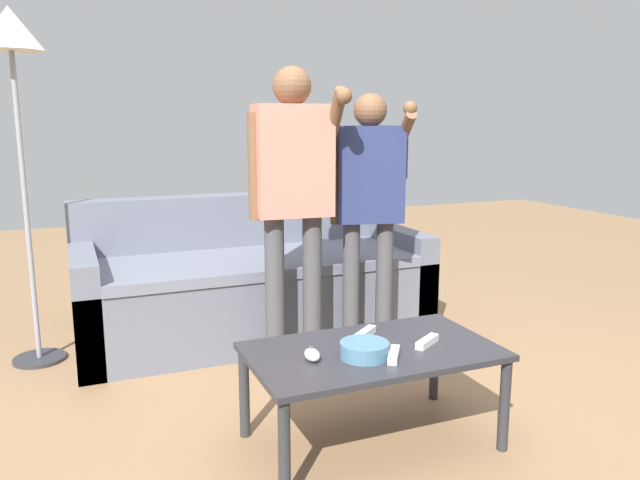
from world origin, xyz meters
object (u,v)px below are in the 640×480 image
snack_bowl (365,350)px  player_center (293,184)px  game_remote_wand_far (394,355)px  game_remote_nunchuk (312,355)px  player_right (369,194)px  game_remote_wand_near (365,334)px  floor_lamp (12,58)px  coffee_table (372,360)px  game_remote_wand_spare (427,342)px  couch (253,285)px

snack_bowl → player_center: size_ratio=0.12×
snack_bowl → game_remote_wand_far: snack_bowl is taller
game_remote_nunchuk → player_right: size_ratio=0.06×
player_right → game_remote_wand_far: bearing=-111.7°
game_remote_wand_near → player_center: bearing=93.4°
floor_lamp → player_center: (1.30, -0.62, -0.64)m
coffee_table → game_remote_nunchuk: 0.28m
floor_lamp → game_remote_wand_spare: 2.50m
game_remote_wand_near → player_right: bearing=62.4°
game_remote_wand_near → game_remote_wand_spare: size_ratio=1.00×
player_center → game_remote_wand_near: (0.04, -0.76, -0.57)m
game_remote_wand_near → snack_bowl: bearing=-117.1°
player_right → game_remote_wand_far: (-0.42, -1.06, -0.50)m
game_remote_wand_far → coffee_table: bearing=103.1°
floor_lamp → game_remote_wand_near: 2.27m
snack_bowl → floor_lamp: bearing=128.0°
floor_lamp → player_right: size_ratio=1.29×
couch → coffee_table: 1.53m
snack_bowl → player_center: (0.06, 0.96, 0.56)m
couch → coffee_table: couch is taller
coffee_table → game_remote_wand_near: size_ratio=6.92×
player_center → game_remote_wand_far: bearing=-87.8°
snack_bowl → player_right: (0.52, 1.00, 0.48)m
snack_bowl → game_remote_wand_near: snack_bowl is taller
couch → game_remote_wand_far: (0.08, -1.65, 0.12)m
coffee_table → game_remote_wand_far: (0.03, -0.12, 0.06)m
game_remote_wand_far → game_remote_nunchuk: bearing=161.8°
couch → player_right: player_right is taller
floor_lamp → snack_bowl: bearing=-52.0°
floor_lamp → player_right: floor_lamp is taller
couch → snack_bowl: 1.60m
couch → snack_bowl: size_ratio=10.95×
floor_lamp → couch: bearing=0.5°
coffee_table → snack_bowl: snack_bowl is taller
game_remote_wand_far → player_center: bearing=92.2°
player_right → game_remote_wand_near: (-0.42, -0.80, -0.50)m
coffee_table → game_remote_wand_near: (0.03, 0.14, 0.06)m
game_remote_wand_spare → couch: bearing=100.1°
floor_lamp → player_right: (1.76, -0.59, -0.71)m
game_remote_nunchuk → floor_lamp: 2.21m
couch → player_center: player_center is taller
floor_lamp → player_center: floor_lamp is taller
snack_bowl → game_remote_wand_near: (0.10, 0.20, -0.01)m
player_right → game_remote_wand_near: 1.03m
player_right → game_remote_nunchuk: bearing=-127.1°
game_remote_nunchuk → player_right: 1.29m
game_remote_wand_spare → floor_lamp: bearing=134.4°
game_remote_nunchuk → game_remote_wand_near: game_remote_nunchuk is taller
player_center → game_remote_wand_far: (0.04, -1.02, -0.57)m
floor_lamp → game_remote_wand_spare: (1.54, -1.57, -1.21)m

